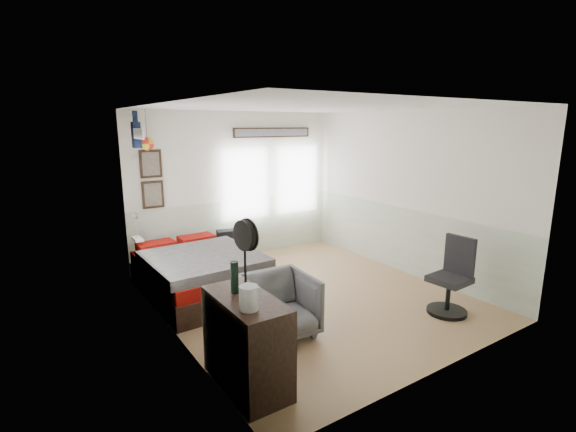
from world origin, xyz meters
The scene contains 12 objects.
ground_plane centered at (0.00, 0.00, -0.01)m, with size 4.00×4.50×0.01m, color #B07F54.
room_shell centered at (-0.08, 0.19, 1.61)m, with size 4.02×4.52×2.71m.
wall_decor centered at (-1.10, 1.96, 2.10)m, with size 3.55×1.32×1.44m.
bed centered at (-1.30, 1.00, 0.32)m, with size 1.54×2.09×0.65m.
dresser centered at (-1.74, -1.37, 0.45)m, with size 0.48×1.00×0.90m, color black.
armchair centered at (-0.95, -0.70, 0.37)m, with size 0.78×0.80×0.73m, color #545454.
nightstand centered at (-0.40, 1.93, 0.23)m, with size 0.46×0.37×0.46m, color black.
task_chair centered at (1.28, -1.45, 0.42)m, with size 0.52×0.52×1.03m.
kettle centered at (-1.83, -1.62, 1.01)m, with size 0.19×0.16×0.22m.
bottle centered at (-1.77, -1.21, 1.06)m, with size 0.08×0.08×0.31m, color black.
stand_fan centered at (-1.71, -1.35, 1.48)m, with size 0.12×0.30×0.74m.
black_bag centered at (-0.40, 1.93, 0.55)m, with size 0.32×0.21×0.19m, color black.
Camera 1 is at (-3.40, -4.61, 2.48)m, focal length 26.00 mm.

